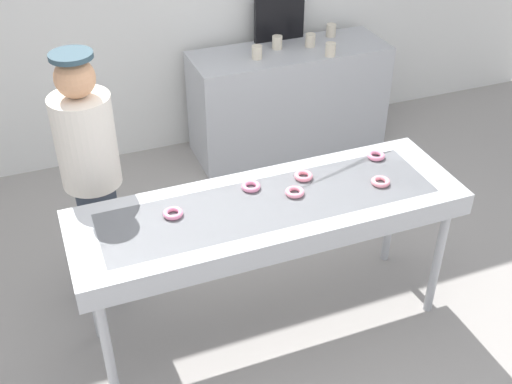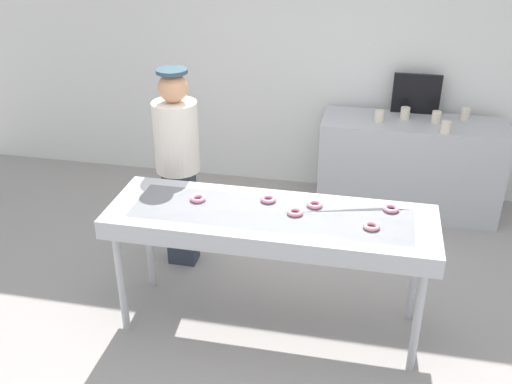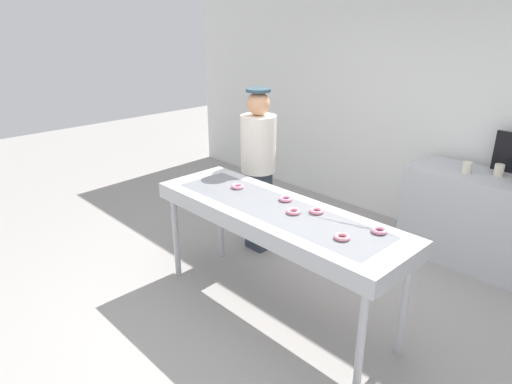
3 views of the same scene
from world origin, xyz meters
name	(u,v)px [view 1 (image 1 of 3)]	position (x,y,z in m)	size (l,w,h in m)	color
ground_plane	(268,321)	(0.00, 0.00, 0.00)	(16.00, 16.00, 0.00)	#9E9993
fryer_conveyor	(269,213)	(0.00, 0.00, 0.89)	(2.29, 0.72, 0.96)	#B7BABF
strawberry_donut_0	(295,192)	(0.17, 0.03, 0.98)	(0.11, 0.11, 0.03)	pink
strawberry_donut_1	(381,182)	(0.69, -0.06, 0.98)	(0.11, 0.11, 0.03)	pink
strawberry_donut_2	(376,156)	(0.82, 0.21, 0.98)	(0.11, 0.11, 0.03)	pink
strawberry_donut_3	(303,176)	(0.29, 0.16, 0.98)	(0.11, 0.11, 0.03)	pink
strawberry_donut_4	(173,213)	(-0.55, 0.08, 0.98)	(0.11, 0.11, 0.03)	pink
strawberry_donut_5	(251,186)	(-0.05, 0.17, 0.98)	(0.11, 0.11, 0.03)	pink
worker_baker	(90,166)	(-0.90, 0.68, 1.01)	(0.36, 0.36, 1.74)	#2F3643
prep_counter	(289,99)	(1.03, 2.06, 0.48)	(1.76, 0.61, 0.96)	#B7BABF
paper_cup_0	(331,30)	(1.51, 2.23, 1.01)	(0.09, 0.09, 0.11)	beige
paper_cup_1	(310,40)	(1.23, 2.07, 1.01)	(0.09, 0.09, 0.11)	beige
paper_cup_2	(257,52)	(0.69, 1.99, 1.01)	(0.09, 0.09, 0.11)	beige
paper_cup_3	(277,42)	(0.94, 2.13, 1.01)	(0.09, 0.09, 0.11)	beige
paper_cup_4	(330,49)	(1.30, 1.82, 1.01)	(0.09, 0.09, 0.11)	beige
menu_display	(279,18)	(1.03, 2.32, 1.15)	(0.46, 0.04, 0.40)	black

